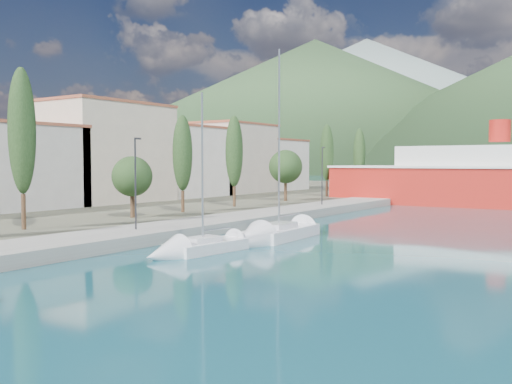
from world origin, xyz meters
The scene contains 7 objects.
quay centered at (-9.00, 26.00, 0.40)m, with size 5.00×88.00×0.80m, color gray.
land_strip centered at (-47.00, 36.00, 0.35)m, with size 70.00×148.00×0.70m, color #565644.
town_buildings centered at (-32.00, 36.91, 5.57)m, with size 9.20×69.20×11.30m.
tree_row centered at (-15.80, 32.67, 5.70)m, with size 3.92×64.88×10.90m.
lamp_posts centered at (-9.00, 14.63, 4.08)m, with size 0.15×49.57×6.06m.
sailboat_near centered at (-2.47, 10.55, 0.28)m, with size 2.88×7.18×10.04m.
sailboat_mid centered at (-1.55, 17.40, 0.33)m, with size 3.09×9.72×13.79m.
Camera 1 is at (18.53, -13.60, 5.24)m, focal length 40.00 mm.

